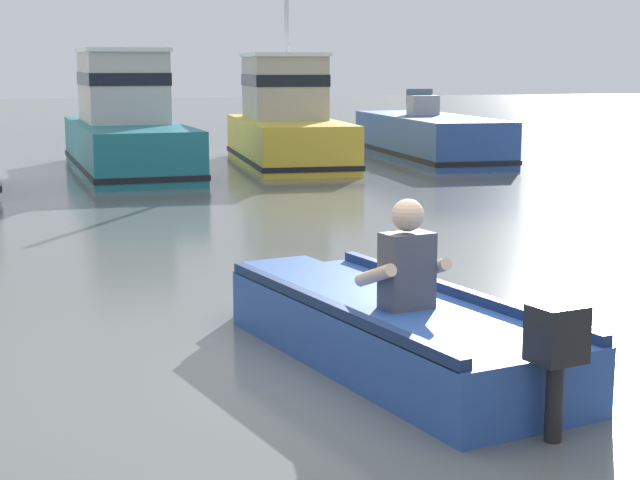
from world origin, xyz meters
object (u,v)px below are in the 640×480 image
at_px(moored_boat_yellow, 287,124).
at_px(moored_boat_teal, 126,127).
at_px(rowboat_with_person, 389,328).
at_px(moored_boat_blue, 429,139).

bearing_deg(moored_boat_yellow, moored_boat_teal, -173.27).
bearing_deg(rowboat_with_person, moored_boat_blue, 66.18).
bearing_deg(moored_boat_teal, moored_boat_blue, 5.09).
xyz_separation_m(moored_boat_teal, moored_boat_blue, (6.73, 0.60, -0.42)).
bearing_deg(rowboat_with_person, moored_boat_yellow, 78.04).
bearing_deg(rowboat_with_person, moored_boat_teal, 91.68).
bearing_deg(moored_boat_teal, moored_boat_yellow, 6.73).
bearing_deg(moored_boat_yellow, moored_boat_blue, 3.42).
bearing_deg(moored_boat_blue, rowboat_with_person, -113.82).
relative_size(rowboat_with_person, moored_boat_blue, 0.63).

